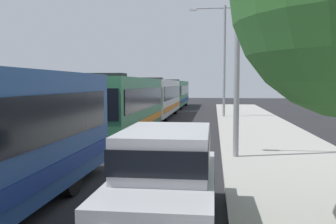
{
  "coord_description": "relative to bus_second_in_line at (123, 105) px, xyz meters",
  "views": [
    {
      "loc": [
        3.3,
        6.84,
        2.77
      ],
      "look_at": [
        1.7,
        19.96,
        1.77
      ],
      "focal_mm": 40.31,
      "sensor_mm": 36.0,
      "label": 1
    }
  ],
  "objects": [
    {
      "name": "bus_second_in_line",
      "position": [
        0.0,
        0.0,
        0.0
      ],
      "size": [
        2.58,
        10.59,
        3.21
      ],
      "color": "#33724C",
      "rests_on": "ground_plane"
    },
    {
      "name": "bus_middle",
      "position": [
        0.0,
        12.14,
        0.0
      ],
      "size": [
        2.58,
        12.27,
        3.21
      ],
      "color": "silver",
      "rests_on": "ground_plane"
    },
    {
      "name": "bus_fourth_in_line",
      "position": [
        0.0,
        25.18,
        0.0
      ],
      "size": [
        2.58,
        11.87,
        3.21
      ],
      "color": "#33724C",
      "rests_on": "ground_plane"
    },
    {
      "name": "white_suv",
      "position": [
        3.7,
        -11.62,
        -0.66
      ],
      "size": [
        1.86,
        4.65,
        1.9
      ],
      "color": "#B7B7BC",
      "rests_on": "ground_plane"
    },
    {
      "name": "box_truck_oncoming",
      "position": [
        -3.3,
        33.23,
        0.02
      ],
      "size": [
        2.35,
        7.86,
        3.15
      ],
      "color": "white",
      "rests_on": "ground_plane"
    },
    {
      "name": "streetlamp_mid",
      "position": [
        5.4,
        -5.03,
        3.31
      ],
      "size": [
        6.47,
        0.28,
        7.8
      ],
      "color": "gray",
      "rests_on": "sidewalk"
    },
    {
      "name": "streetlamp_far",
      "position": [
        5.4,
        11.81,
        3.77
      ],
      "size": [
        5.6,
        0.28,
        8.76
      ],
      "color": "gray",
      "rests_on": "sidewalk"
    }
  ]
}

